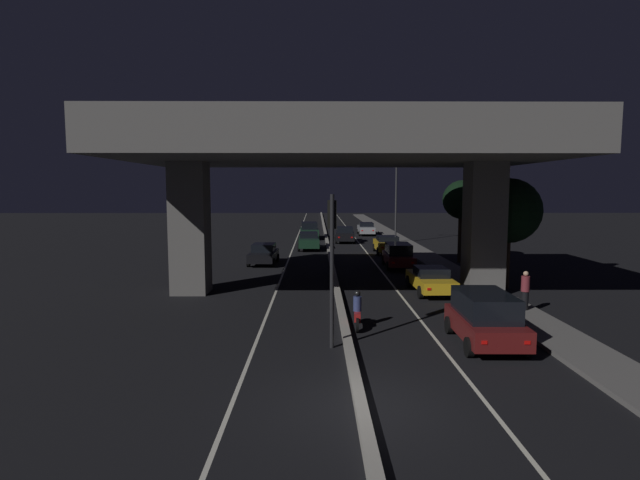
{
  "coord_description": "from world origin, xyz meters",
  "views": [
    {
      "loc": [
        -1.08,
        -11.84,
        5.37
      ],
      "look_at": [
        -0.8,
        24.89,
        1.6
      ],
      "focal_mm": 28.0,
      "sensor_mm": 36.0,
      "label": 1
    }
  ],
  "objects_px": {
    "car_black_lead_oncoming": "(264,254)",
    "car_black_fifth": "(345,234)",
    "car_taxi_yellow_second": "(431,279)",
    "pedestrian_on_sidewalk": "(525,290)",
    "car_silver_sixth": "(366,228)",
    "car_taxi_yellow_fourth": "(387,244)",
    "car_dark_red_lead": "(485,317)",
    "car_dark_green_third_oncoming": "(309,230)",
    "car_dark_red_third": "(398,255)",
    "motorcycle_red_filtering_near": "(357,312)",
    "street_lamp": "(393,191)",
    "traffic_light_left_of_median": "(332,244)",
    "car_dark_green_second_oncoming": "(309,240)"
  },
  "relations": [
    {
      "from": "car_dark_green_third_oncoming",
      "to": "car_black_fifth",
      "type": "bearing_deg",
      "value": 42.87
    },
    {
      "from": "street_lamp",
      "to": "car_taxi_yellow_second",
      "type": "height_order",
      "value": "street_lamp"
    },
    {
      "from": "motorcycle_red_filtering_near",
      "to": "pedestrian_on_sidewalk",
      "type": "distance_m",
      "value": 7.8
    },
    {
      "from": "car_black_fifth",
      "to": "car_dark_red_third",
      "type": "bearing_deg",
      "value": -168.81
    },
    {
      "from": "car_dark_red_third",
      "to": "car_dark_green_third_oncoming",
      "type": "distance_m",
      "value": 20.97
    },
    {
      "from": "car_black_lead_oncoming",
      "to": "car_dark_red_third",
      "type": "bearing_deg",
      "value": 82.11
    },
    {
      "from": "street_lamp",
      "to": "car_silver_sixth",
      "type": "bearing_deg",
      "value": 100.38
    },
    {
      "from": "car_black_lead_oncoming",
      "to": "car_silver_sixth",
      "type": "bearing_deg",
      "value": 159.06
    },
    {
      "from": "street_lamp",
      "to": "car_dark_green_second_oncoming",
      "type": "relative_size",
      "value": 1.87
    },
    {
      "from": "car_black_fifth",
      "to": "car_silver_sixth",
      "type": "height_order",
      "value": "car_black_fifth"
    },
    {
      "from": "car_dark_red_third",
      "to": "pedestrian_on_sidewalk",
      "type": "relative_size",
      "value": 2.66
    },
    {
      "from": "car_taxi_yellow_second",
      "to": "car_black_lead_oncoming",
      "type": "bearing_deg",
      "value": 43.28
    },
    {
      "from": "car_taxi_yellow_second",
      "to": "car_dark_red_lead",
      "type": "bearing_deg",
      "value": 178.48
    },
    {
      "from": "car_taxi_yellow_fourth",
      "to": "pedestrian_on_sidewalk",
      "type": "relative_size",
      "value": 2.44
    },
    {
      "from": "traffic_light_left_of_median",
      "to": "motorcycle_red_filtering_near",
      "type": "height_order",
      "value": "traffic_light_left_of_median"
    },
    {
      "from": "car_taxi_yellow_second",
      "to": "pedestrian_on_sidewalk",
      "type": "distance_m",
      "value": 5.32
    },
    {
      "from": "motorcycle_red_filtering_near",
      "to": "pedestrian_on_sidewalk",
      "type": "relative_size",
      "value": 1.14
    },
    {
      "from": "car_dark_red_lead",
      "to": "car_dark_green_third_oncoming",
      "type": "relative_size",
      "value": 0.88
    },
    {
      "from": "street_lamp",
      "to": "traffic_light_left_of_median",
      "type": "bearing_deg",
      "value": -102.09
    },
    {
      "from": "car_taxi_yellow_fourth",
      "to": "car_dark_green_third_oncoming",
      "type": "height_order",
      "value": "car_dark_green_third_oncoming"
    },
    {
      "from": "street_lamp",
      "to": "car_dark_red_lead",
      "type": "height_order",
      "value": "street_lamp"
    },
    {
      "from": "car_dark_red_lead",
      "to": "car_black_lead_oncoming",
      "type": "height_order",
      "value": "car_dark_red_lead"
    },
    {
      "from": "car_dark_red_lead",
      "to": "car_dark_red_third",
      "type": "bearing_deg",
      "value": 1.77
    },
    {
      "from": "car_black_lead_oncoming",
      "to": "street_lamp",
      "type": "bearing_deg",
      "value": 142.46
    },
    {
      "from": "car_taxi_yellow_second",
      "to": "pedestrian_on_sidewalk",
      "type": "relative_size",
      "value": 2.65
    },
    {
      "from": "car_dark_red_third",
      "to": "car_silver_sixth",
      "type": "relative_size",
      "value": 0.95
    },
    {
      "from": "car_dark_green_third_oncoming",
      "to": "motorcycle_red_filtering_near",
      "type": "bearing_deg",
      "value": 1.14
    },
    {
      "from": "street_lamp",
      "to": "car_dark_green_third_oncoming",
      "type": "relative_size",
      "value": 1.9
    },
    {
      "from": "car_black_fifth",
      "to": "car_black_lead_oncoming",
      "type": "distance_m",
      "value": 16.2
    },
    {
      "from": "car_taxi_yellow_second",
      "to": "car_dark_green_second_oncoming",
      "type": "distance_m",
      "value": 19.86
    },
    {
      "from": "car_black_lead_oncoming",
      "to": "car_black_fifth",
      "type": "bearing_deg",
      "value": 157.64
    },
    {
      "from": "car_black_fifth",
      "to": "car_dark_green_third_oncoming",
      "type": "relative_size",
      "value": 1.02
    },
    {
      "from": "car_dark_red_lead",
      "to": "car_dark_red_third",
      "type": "height_order",
      "value": "car_dark_red_lead"
    },
    {
      "from": "car_taxi_yellow_fourth",
      "to": "car_black_fifth",
      "type": "bearing_deg",
      "value": 18.77
    },
    {
      "from": "car_dark_red_lead",
      "to": "car_black_fifth",
      "type": "xyz_separation_m",
      "value": [
        -2.95,
        33.4,
        -0.17
      ]
    },
    {
      "from": "car_dark_red_lead",
      "to": "car_dark_green_third_oncoming",
      "type": "height_order",
      "value": "car_dark_red_lead"
    },
    {
      "from": "car_dark_red_lead",
      "to": "car_black_lead_oncoming",
      "type": "bearing_deg",
      "value": 28.37
    },
    {
      "from": "motorcycle_red_filtering_near",
      "to": "car_dark_green_second_oncoming",
      "type": "bearing_deg",
      "value": 9.2
    },
    {
      "from": "car_black_lead_oncoming",
      "to": "car_dark_red_lead",
      "type": "bearing_deg",
      "value": 29.27
    },
    {
      "from": "car_taxi_yellow_second",
      "to": "car_dark_green_third_oncoming",
      "type": "xyz_separation_m",
      "value": [
        -6.7,
        28.34,
        0.22
      ]
    },
    {
      "from": "street_lamp",
      "to": "car_black_lead_oncoming",
      "type": "bearing_deg",
      "value": -129.5
    },
    {
      "from": "car_dark_green_second_oncoming",
      "to": "car_black_fifth",
      "type": "bearing_deg",
      "value": 148.08
    },
    {
      "from": "car_taxi_yellow_fourth",
      "to": "car_silver_sixth",
      "type": "bearing_deg",
      "value": 0.16
    },
    {
      "from": "car_silver_sixth",
      "to": "car_black_fifth",
      "type": "bearing_deg",
      "value": 160.86
    },
    {
      "from": "street_lamp",
      "to": "car_dark_red_lead",
      "type": "bearing_deg",
      "value": -92.95
    },
    {
      "from": "car_taxi_yellow_fourth",
      "to": "car_black_fifth",
      "type": "xyz_separation_m",
      "value": [
        -3.03,
        8.87,
        -0.0
      ]
    },
    {
      "from": "traffic_light_left_of_median",
      "to": "car_dark_red_third",
      "type": "xyz_separation_m",
      "value": [
        5.11,
        17.26,
        -2.68
      ]
    },
    {
      "from": "car_silver_sixth",
      "to": "car_taxi_yellow_second",
      "type": "bearing_deg",
      "value": -178.77
    },
    {
      "from": "car_silver_sixth",
      "to": "pedestrian_on_sidewalk",
      "type": "distance_m",
      "value": 37.22
    },
    {
      "from": "car_taxi_yellow_fourth",
      "to": "car_black_lead_oncoming",
      "type": "height_order",
      "value": "car_taxi_yellow_fourth"
    }
  ]
}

